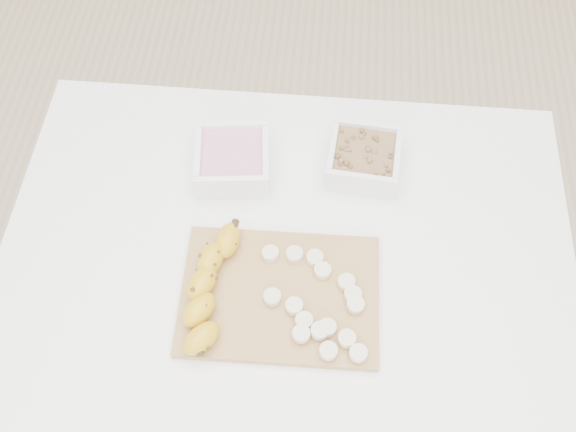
# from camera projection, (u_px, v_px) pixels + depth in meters

# --- Properties ---
(ground) EXTENTS (3.50, 3.50, 0.00)m
(ground) POSITION_uv_depth(u_px,v_px,m) (287.00, 374.00, 1.76)
(ground) COLOR #C6AD89
(ground) RESTS_ON ground
(table) EXTENTS (1.00, 0.70, 0.75)m
(table) POSITION_uv_depth(u_px,v_px,m) (287.00, 272.00, 1.20)
(table) COLOR white
(table) RESTS_ON ground
(bowl_yogurt) EXTENTS (0.15, 0.15, 0.06)m
(bowl_yogurt) POSITION_uv_depth(u_px,v_px,m) (233.00, 160.00, 1.18)
(bowl_yogurt) COLOR white
(bowl_yogurt) RESTS_ON table
(bowl_granola) EXTENTS (0.14, 0.14, 0.06)m
(bowl_granola) POSITION_uv_depth(u_px,v_px,m) (364.00, 158.00, 1.18)
(bowl_granola) COLOR white
(bowl_granola) RESTS_ON table
(cutting_board) EXTENTS (0.33, 0.24, 0.01)m
(cutting_board) POSITION_uv_depth(u_px,v_px,m) (280.00, 295.00, 1.07)
(cutting_board) COLOR #B78A48
(cutting_board) RESTS_ON table
(banana) EXTENTS (0.13, 0.24, 0.04)m
(banana) POSITION_uv_depth(u_px,v_px,m) (210.00, 289.00, 1.04)
(banana) COLOR gold
(banana) RESTS_ON cutting_board
(banana_slices) EXTENTS (0.18, 0.19, 0.02)m
(banana_slices) POSITION_uv_depth(u_px,v_px,m) (319.00, 304.00, 1.04)
(banana_slices) COLOR beige
(banana_slices) RESTS_ON cutting_board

